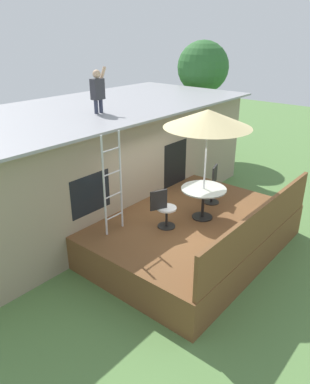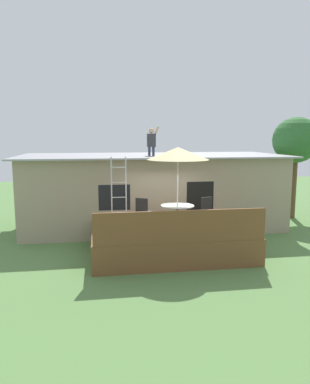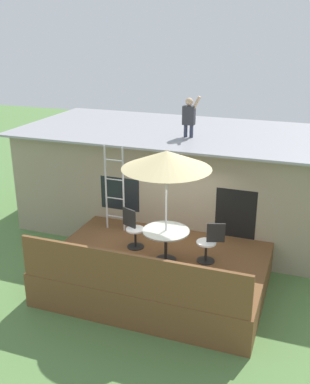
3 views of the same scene
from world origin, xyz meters
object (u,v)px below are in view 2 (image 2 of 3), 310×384
at_px(patio_umbrella, 178,153).
at_px(patio_table, 177,210).
at_px(step_ladder, 119,190).
at_px(patio_chair_left, 146,213).
at_px(person_figure, 152,140).
at_px(backyard_tree, 296,141).
at_px(patio_chair_right, 203,211).

bearing_deg(patio_umbrella, patio_table, -45.00).
xyz_separation_m(step_ladder, patio_chair_left, (0.80, -0.74, -0.64)).
distance_m(step_ladder, person_figure, 2.82).
bearing_deg(person_figure, backyard_tree, 10.65).
xyz_separation_m(person_figure, patio_chair_right, (1.29, -2.68, -2.28)).
distance_m(patio_table, step_ladder, 2.15).
relative_size(step_ladder, person_figure, 1.98).
relative_size(patio_table, patio_umbrella, 0.41).
bearing_deg(person_figure, patio_table, -82.81).
distance_m(patio_chair_left, patio_chair_right, 1.87).
xyz_separation_m(patio_table, person_figure, (-0.38, 2.98, 2.15)).
height_order(patio_umbrella, step_ladder, patio_umbrella).
bearing_deg(backyard_tree, patio_table, -145.97).
bearing_deg(patio_umbrella, backyard_tree, 34.03).
bearing_deg(patio_chair_left, backyard_tree, 50.98).
bearing_deg(person_figure, patio_umbrella, -82.81).
relative_size(patio_umbrella, backyard_tree, 0.56).
bearing_deg(backyard_tree, person_figure, -169.35).
bearing_deg(patio_table, person_figure, 97.19).
relative_size(step_ladder, patio_chair_right, 2.39).
xyz_separation_m(patio_chair_left, patio_chair_right, (1.87, -0.10, 0.00)).
xyz_separation_m(patio_umbrella, patio_chair_right, (0.92, 0.30, -1.89)).
relative_size(patio_table, step_ladder, 0.47).
distance_m(patio_chair_left, backyard_tree, 8.46).
bearing_deg(patio_chair_right, person_figure, -82.54).
height_order(patio_table, patio_umbrella, patio_umbrella).
relative_size(patio_umbrella, person_figure, 2.29).
bearing_deg(step_ladder, patio_chair_right, -17.51).
height_order(patio_chair_left, backyard_tree, backyard_tree).
bearing_deg(patio_chair_left, person_figure, 100.46).
relative_size(patio_umbrella, patio_chair_right, 2.76).
xyz_separation_m(patio_chair_right, backyard_tree, (5.35, 3.93, 2.20)).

